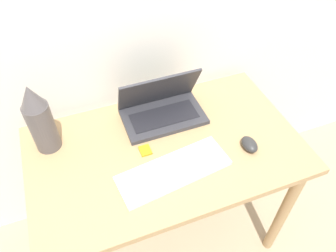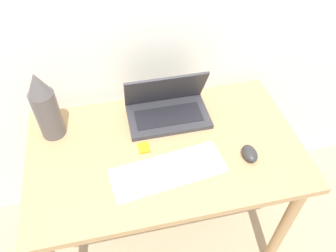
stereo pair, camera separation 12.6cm
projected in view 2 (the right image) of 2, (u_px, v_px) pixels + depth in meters
desk at (165, 163)px, 1.39m from camera, size 1.09×0.65×0.74m
laptop at (167, 107)px, 1.41m from camera, size 0.35×0.21×0.21m
keyboard at (168, 171)px, 1.22m from camera, size 0.44×0.20×0.02m
mouse at (250, 153)px, 1.27m from camera, size 0.06×0.08×0.04m
vase at (45, 106)px, 1.26m from camera, size 0.10×0.10×0.31m
mp3_player at (144, 148)px, 1.31m from camera, size 0.04×0.05×0.01m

